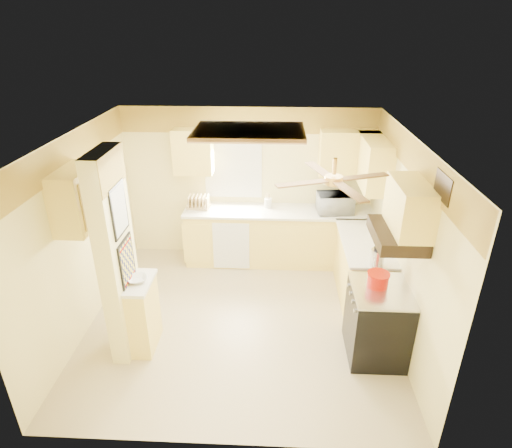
# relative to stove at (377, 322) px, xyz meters

# --- Properties ---
(floor) EXTENTS (4.00, 4.00, 0.00)m
(floor) POSITION_rel_stove_xyz_m (-1.67, 0.55, -0.46)
(floor) COLOR tan
(floor) RESTS_ON ground
(ceiling) EXTENTS (4.00, 4.00, 0.00)m
(ceiling) POSITION_rel_stove_xyz_m (-1.67, 0.55, 2.04)
(ceiling) COLOR white
(ceiling) RESTS_ON wall_back
(wall_back) EXTENTS (4.00, 0.00, 4.00)m
(wall_back) POSITION_rel_stove_xyz_m (-1.67, 2.45, 0.79)
(wall_back) COLOR #F7E797
(wall_back) RESTS_ON floor
(wall_front) EXTENTS (4.00, 0.00, 4.00)m
(wall_front) POSITION_rel_stove_xyz_m (-1.67, -1.35, 0.79)
(wall_front) COLOR #F7E797
(wall_front) RESTS_ON floor
(wall_left) EXTENTS (0.00, 3.80, 3.80)m
(wall_left) POSITION_rel_stove_xyz_m (-3.67, 0.55, 0.79)
(wall_left) COLOR #F7E797
(wall_left) RESTS_ON floor
(wall_right) EXTENTS (0.00, 3.80, 3.80)m
(wall_right) POSITION_rel_stove_xyz_m (0.33, 0.55, 0.79)
(wall_right) COLOR #F7E797
(wall_right) RESTS_ON floor
(wallpaper_border) EXTENTS (4.00, 0.02, 0.40)m
(wallpaper_border) POSITION_rel_stove_xyz_m (-1.67, 2.43, 1.84)
(wallpaper_border) COLOR yellow
(wallpaper_border) RESTS_ON wall_back
(partition_column) EXTENTS (0.20, 0.70, 2.50)m
(partition_column) POSITION_rel_stove_xyz_m (-3.02, 0.00, 0.79)
(partition_column) COLOR #F7E797
(partition_column) RESTS_ON floor
(partition_ledge) EXTENTS (0.25, 0.55, 0.90)m
(partition_ledge) POSITION_rel_stove_xyz_m (-2.80, 0.00, -0.01)
(partition_ledge) COLOR #FFD862
(partition_ledge) RESTS_ON floor
(ledge_top) EXTENTS (0.28, 0.58, 0.04)m
(ledge_top) POSITION_rel_stove_xyz_m (-2.80, 0.00, 0.46)
(ledge_top) COLOR white
(ledge_top) RESTS_ON partition_ledge
(lower_cabinets_back) EXTENTS (3.00, 0.60, 0.90)m
(lower_cabinets_back) POSITION_rel_stove_xyz_m (-1.17, 2.15, -0.01)
(lower_cabinets_back) COLOR #FFD862
(lower_cabinets_back) RESTS_ON floor
(lower_cabinets_right) EXTENTS (0.60, 1.40, 0.90)m
(lower_cabinets_right) POSITION_rel_stove_xyz_m (0.03, 1.15, -0.01)
(lower_cabinets_right) COLOR #FFD862
(lower_cabinets_right) RESTS_ON floor
(countertop_back) EXTENTS (3.04, 0.64, 0.04)m
(countertop_back) POSITION_rel_stove_xyz_m (-1.17, 2.14, 0.46)
(countertop_back) COLOR white
(countertop_back) RESTS_ON lower_cabinets_back
(countertop_right) EXTENTS (0.64, 1.44, 0.04)m
(countertop_right) POSITION_rel_stove_xyz_m (0.02, 1.15, 0.46)
(countertop_right) COLOR white
(countertop_right) RESTS_ON lower_cabinets_right
(dishwasher_panel) EXTENTS (0.58, 0.02, 0.80)m
(dishwasher_panel) POSITION_rel_stove_xyz_m (-1.92, 1.84, -0.03)
(dishwasher_panel) COLOR white
(dishwasher_panel) RESTS_ON lower_cabinets_back
(window) EXTENTS (0.92, 0.02, 1.02)m
(window) POSITION_rel_stove_xyz_m (-1.92, 2.44, 1.09)
(window) COLOR white
(window) RESTS_ON wall_back
(upper_cab_back_left) EXTENTS (0.60, 0.35, 0.70)m
(upper_cab_back_left) POSITION_rel_stove_xyz_m (-2.52, 2.27, 1.39)
(upper_cab_back_left) COLOR #FFD862
(upper_cab_back_left) RESTS_ON wall_back
(upper_cab_back_right) EXTENTS (0.90, 0.35, 0.70)m
(upper_cab_back_right) POSITION_rel_stove_xyz_m (-0.12, 2.27, 1.39)
(upper_cab_back_right) COLOR #FFD862
(upper_cab_back_right) RESTS_ON wall_back
(upper_cab_right) EXTENTS (0.35, 1.00, 0.70)m
(upper_cab_right) POSITION_rel_stove_xyz_m (0.16, 1.80, 1.39)
(upper_cab_right) COLOR #FFD862
(upper_cab_right) RESTS_ON wall_right
(upper_cab_left_wall) EXTENTS (0.35, 0.75, 0.70)m
(upper_cab_left_wall) POSITION_rel_stove_xyz_m (-3.49, 0.30, 1.39)
(upper_cab_left_wall) COLOR #FFD862
(upper_cab_left_wall) RESTS_ON wall_left
(upper_cab_over_stove) EXTENTS (0.35, 0.76, 0.52)m
(upper_cab_over_stove) POSITION_rel_stove_xyz_m (0.16, 0.00, 1.49)
(upper_cab_over_stove) COLOR #FFD862
(upper_cab_over_stove) RESTS_ON wall_right
(stove) EXTENTS (0.68, 0.77, 0.92)m
(stove) POSITION_rel_stove_xyz_m (0.00, 0.00, 0.00)
(stove) COLOR black
(stove) RESTS_ON floor
(range_hood) EXTENTS (0.50, 0.76, 0.14)m
(range_hood) POSITION_rel_stove_xyz_m (0.07, 0.00, 1.16)
(range_hood) COLOR black
(range_hood) RESTS_ON upper_cab_over_stove
(poster_menu) EXTENTS (0.02, 0.42, 0.57)m
(poster_menu) POSITION_rel_stove_xyz_m (-2.91, 0.00, 1.39)
(poster_menu) COLOR black
(poster_menu) RESTS_ON partition_column
(poster_nashville) EXTENTS (0.02, 0.42, 0.57)m
(poster_nashville) POSITION_rel_stove_xyz_m (-2.91, 0.00, 0.74)
(poster_nashville) COLOR black
(poster_nashville) RESTS_ON partition_column
(ceiling_light_panel) EXTENTS (1.35, 0.95, 0.06)m
(ceiling_light_panel) POSITION_rel_stove_xyz_m (-1.57, 1.05, 2.00)
(ceiling_light_panel) COLOR brown
(ceiling_light_panel) RESTS_ON ceiling
(ceiling_fan) EXTENTS (1.15, 1.15, 0.26)m
(ceiling_fan) POSITION_rel_stove_xyz_m (-0.67, -0.15, 1.83)
(ceiling_fan) COLOR gold
(ceiling_fan) RESTS_ON ceiling
(vent_grate) EXTENTS (0.02, 0.40, 0.25)m
(vent_grate) POSITION_rel_stove_xyz_m (0.31, -0.35, 1.84)
(vent_grate) COLOR black
(vent_grate) RESTS_ON wall_right
(microwave) EXTENTS (0.59, 0.42, 0.31)m
(microwave) POSITION_rel_stove_xyz_m (-0.29, 2.12, 0.63)
(microwave) COLOR white
(microwave) RESTS_ON countertop_back
(bowl) EXTENTS (0.30, 0.30, 0.06)m
(bowl) POSITION_rel_stove_xyz_m (-2.82, 0.00, 0.51)
(bowl) COLOR white
(bowl) RESTS_ON ledge_top
(dutch_oven) EXTENTS (0.26, 0.26, 0.17)m
(dutch_oven) POSITION_rel_stove_xyz_m (-0.04, 0.08, 0.54)
(dutch_oven) COLOR #AE1003
(dutch_oven) RESTS_ON stove
(kettle) EXTENTS (0.17, 0.17, 0.26)m
(kettle) POSITION_rel_stove_xyz_m (0.03, 0.49, 0.60)
(kettle) COLOR silver
(kettle) RESTS_ON countertop_right
(dish_rack) EXTENTS (0.37, 0.29, 0.20)m
(dish_rack) POSITION_rel_stove_xyz_m (-2.47, 2.19, 0.55)
(dish_rack) COLOR tan
(dish_rack) RESTS_ON countertop_back
(utensil_crock) EXTENTS (0.12, 0.12, 0.23)m
(utensil_crock) POSITION_rel_stove_xyz_m (-1.35, 2.26, 0.56)
(utensil_crock) COLOR white
(utensil_crock) RESTS_ON countertop_back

